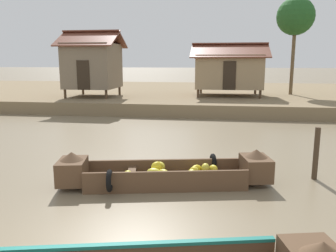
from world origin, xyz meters
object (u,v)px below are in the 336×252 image
banana_boat (166,173)px  palm_tree_near (296,17)px  mooring_post (316,154)px  stilt_house_left (93,65)px  stilt_house_mid_left (229,70)px

banana_boat → palm_tree_near: size_ratio=0.80×
palm_tree_near → mooring_post: size_ratio=4.77×
banana_boat → mooring_post: (3.80, 1.03, 0.37)m
stilt_house_left → banana_boat: bearing=-62.9°
banana_boat → stilt_house_mid_left: 15.98m
banana_boat → stilt_house_mid_left: (1.84, 15.74, 2.12)m
stilt_house_mid_left → palm_tree_near: bearing=19.7°
palm_tree_near → stilt_house_mid_left: bearing=-160.3°
stilt_house_left → palm_tree_near: 14.14m
banana_boat → stilt_house_mid_left: stilt_house_mid_left is taller
stilt_house_left → palm_tree_near: bearing=14.9°
banana_boat → stilt_house_left: bearing=117.1°
stilt_house_mid_left → mooring_post: (1.96, -14.70, -1.74)m
stilt_house_mid_left → palm_tree_near: 5.90m
stilt_house_left → stilt_house_mid_left: 9.12m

